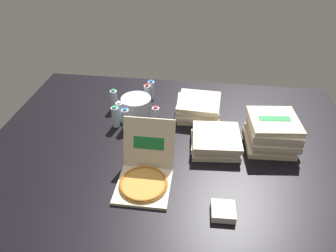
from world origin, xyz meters
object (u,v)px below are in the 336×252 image
water_bottle_0 (151,90)px  ice_bucket (136,105)px  water_bottle_4 (156,117)px  water_bottle_2 (147,94)px  pizza_stack_left_far (216,140)px  water_bottle_6 (126,119)px  pizza_stack_right_mid (198,107)px  pizza_stack_right_near (272,132)px  open_pizza_box (145,173)px  water_bottle_3 (116,117)px  napkin_pile (223,211)px  water_bottle_5 (120,112)px  water_bottle_1 (114,99)px

water_bottle_0 → ice_bucket: bearing=-109.4°
water_bottle_0 → water_bottle_4: bearing=-75.4°
water_bottle_2 → water_bottle_4: same height
pizza_stack_left_far → water_bottle_4: 0.60m
water_bottle_0 → water_bottle_4: size_ratio=1.00×
ice_bucket → water_bottle_2: (0.08, 0.20, 0.02)m
water_bottle_0 → water_bottle_6: bearing=-104.3°
pizza_stack_right_mid → water_bottle_2: bearing=162.4°
pizza_stack_left_far → water_bottle_0: size_ratio=2.04×
water_bottle_0 → water_bottle_2: 0.09m
ice_bucket → pizza_stack_right_near: bearing=-15.5°
open_pizza_box → water_bottle_4: bearing=92.5°
open_pizza_box → water_bottle_0: (-0.16, 1.19, 0.03)m
water_bottle_2 → water_bottle_3: size_ratio=1.00×
water_bottle_2 → water_bottle_6: same height
water_bottle_3 → napkin_pile: water_bottle_3 is taller
napkin_pile → ice_bucket: bearing=126.2°
napkin_pile → water_bottle_5: bearing=134.3°
pizza_stack_left_far → napkin_pile: size_ratio=2.70×
pizza_stack_right_near → water_bottle_6: (-1.29, 0.08, -0.03)m
pizza_stack_right_mid → water_bottle_2: water_bottle_2 is taller
water_bottle_1 → water_bottle_0: bearing=35.1°
ice_bucket → water_bottle_1: water_bottle_1 is taller
pizza_stack_right_mid → water_bottle_6: bearing=-155.0°
open_pizza_box → napkin_pile: (0.58, -0.24, -0.05)m
pizza_stack_left_far → water_bottle_0: bearing=133.3°
napkin_pile → water_bottle_3: bearing=137.4°
pizza_stack_right_mid → water_bottle_5: (-0.72, -0.19, 0.01)m
pizza_stack_left_far → pizza_stack_right_near: size_ratio=0.96×
pizza_stack_right_mid → water_bottle_4: bearing=-148.4°
pizza_stack_left_far → pizza_stack_right_near: 0.48m
open_pizza_box → ice_bucket: 0.94m
water_bottle_6 → pizza_stack_right_near: bearing=-3.5°
pizza_stack_left_far → water_bottle_6: bearing=168.6°
water_bottle_2 → napkin_pile: 1.54m
pizza_stack_right_mid → water_bottle_3: 0.79m
pizza_stack_right_near → water_bottle_5: 1.38m
napkin_pile → water_bottle_1: bearing=131.9°
water_bottle_3 → water_bottle_4: size_ratio=1.00×
water_bottle_3 → water_bottle_6: size_ratio=1.00×
pizza_stack_left_far → water_bottle_5: (-0.90, 0.27, 0.04)m
water_bottle_2 → water_bottle_4: size_ratio=1.00×
water_bottle_5 → napkin_pile: 1.37m
water_bottle_1 → water_bottle_6: 0.37m
water_bottle_3 → water_bottle_6: bearing=-12.7°
water_bottle_5 → pizza_stack_left_far: bearing=-16.9°
ice_bucket → water_bottle_0: bearing=70.6°
pizza_stack_right_mid → water_bottle_1: water_bottle_1 is taller
water_bottle_3 → water_bottle_2: bearing=63.8°
pizza_stack_right_near → pizza_stack_left_far: bearing=-169.4°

